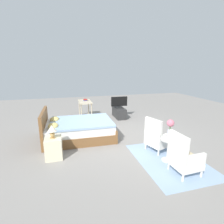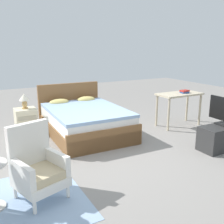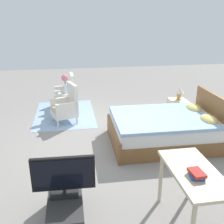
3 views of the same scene
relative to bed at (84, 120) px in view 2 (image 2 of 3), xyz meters
The scene contains 8 objects.
ground_plane 1.21m from the bed, 94.28° to the right, with size 16.00×16.00×0.00m, color gray.
bed is the anchor object (origin of this frame).
armchair_by_window_right 2.44m from the bed, 125.84° to the right, with size 0.68×0.68×0.92m.
nightstand 1.27m from the bed, 147.83° to the left, with size 0.44×0.41×0.53m.
table_lamp 1.34m from the bed, 147.81° to the left, with size 0.22×0.22×0.33m.
tv_stand 2.76m from the bed, 46.02° to the right, with size 0.96×0.40×0.44m.
vanity_desk 2.25m from the bed, 13.28° to the right, with size 1.04×0.52×0.77m.
book_stack 2.40m from the bed, 13.48° to the right, with size 0.21×0.19×0.07m.
Camera 2 is at (-1.92, -3.83, 1.85)m, focal length 42.00 mm.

